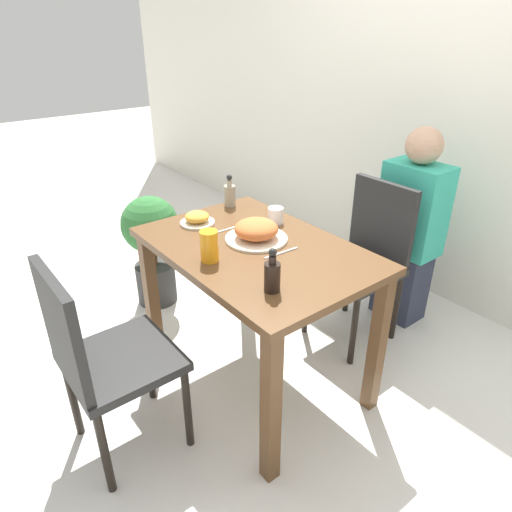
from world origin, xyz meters
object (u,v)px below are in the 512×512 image
chair_far (365,254)px  juice_glass (209,246)px  potted_plant_left (152,241)px  drink_cup (276,215)px  side_plate (197,219)px  chair_near (100,355)px  condiment_bottle (230,194)px  food_plate (256,231)px  sauce_bottle (272,275)px  person_figure (410,230)px

chair_far → juice_glass: chair_far is taller
juice_glass → potted_plant_left: juice_glass is taller
chair_far → drink_cup: (-0.19, -0.49, 0.29)m
side_plate → potted_plant_left: 0.71m
drink_cup → potted_plant_left: size_ratio=0.11×
chair_near → condiment_bottle: (-0.45, 0.94, 0.32)m
drink_cup → potted_plant_left: 0.97m
chair_far → condiment_bottle: condiment_bottle is taller
chair_far → drink_cup: chair_far is taller
chair_far → food_plate: (-0.10, -0.69, 0.30)m
condiment_bottle → sauce_bottle: bearing=-25.2°
food_plate → person_figure: bearing=82.3°
food_plate → juice_glass: 0.28m
condiment_bottle → potted_plant_left: (-0.51, -0.25, -0.40)m
side_plate → potted_plant_left: size_ratio=0.24×
chair_far → side_plate: 0.95m
juice_glass → condiment_bottle: 0.63m
drink_cup → person_figure: (0.24, 0.83, -0.22)m
food_plate → person_figure: (0.14, 1.02, -0.23)m
chair_far → potted_plant_left: chair_far is taller
chair_near → potted_plant_left: bearing=-35.8°
side_plate → potted_plant_left: side_plate is taller
person_figure → chair_far: bearing=-97.3°
chair_far → condiment_bottle: 0.82m
drink_cup → juice_glass: 0.50m
condiment_bottle → chair_far: bearing=45.8°
potted_plant_left → sauce_bottle: bearing=-5.7°
drink_cup → condiment_bottle: (-0.33, -0.04, 0.03)m
chair_far → food_plate: 0.76m
sauce_bottle → person_figure: size_ratio=0.15×
condiment_bottle → potted_plant_left: size_ratio=0.24×
juice_glass → condiment_bottle: bearing=137.1°
food_plate → drink_cup: food_plate is taller
side_plate → drink_cup: 0.39m
chair_far → condiment_bottle: bearing=-134.2°
person_figure → potted_plant_left: bearing=-134.0°
potted_plant_left → person_figure: (1.08, 1.12, 0.15)m
chair_near → juice_glass: (0.02, 0.51, 0.32)m
condiment_bottle → chair_near: bearing=-64.6°
drink_cup → condiment_bottle: condiment_bottle is taller
potted_plant_left → food_plate: bearing=5.7°
condiment_bottle → drink_cup: bearing=7.6°
sauce_bottle → person_figure: person_figure is taller
sauce_bottle → potted_plant_left: sauce_bottle is taller
juice_glass → chair_near: bearing=-92.0°
side_plate → condiment_bottle: bearing=110.7°
food_plate → sauce_bottle: size_ratio=1.64×
drink_cup → condiment_bottle: bearing=-172.4°
drink_cup → juice_glass: size_ratio=0.59×
condiment_bottle → person_figure: bearing=57.0°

